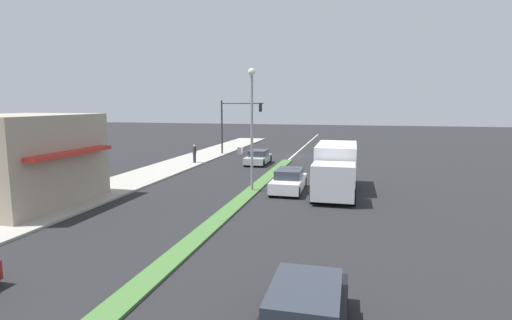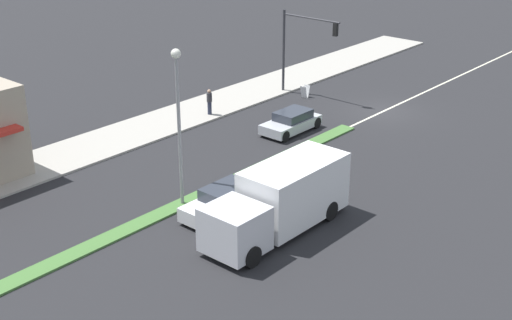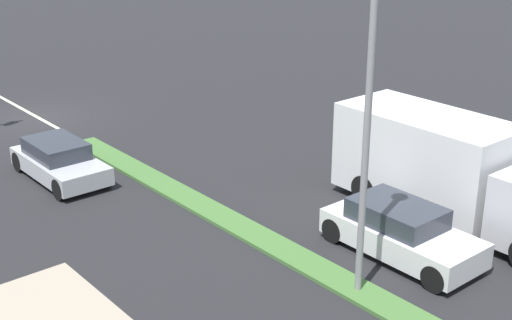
{
  "view_description": "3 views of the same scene",
  "coord_description": "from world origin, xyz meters",
  "px_view_note": "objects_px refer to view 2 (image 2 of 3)",
  "views": [
    {
      "loc": [
        -5.93,
        41.17,
        5.39
      ],
      "look_at": [
        0.13,
        16.17,
        1.74
      ],
      "focal_mm": 28.0,
      "sensor_mm": 36.0,
      "label": 1
    },
    {
      "loc": [
        -22.24,
        38.13,
        14.96
      ],
      "look_at": [
        -1.81,
        14.58,
        1.77
      ],
      "focal_mm": 50.0,
      "sensor_mm": 36.0,
      "label": 2
    },
    {
      "loc": [
        11.11,
        27.33,
        8.85
      ],
      "look_at": [
        -1.47,
        12.3,
        1.36
      ],
      "focal_mm": 50.0,
      "sensor_mm": 36.0,
      "label": 3
    }
  ],
  "objects_px": {
    "sedan_silver": "(291,122)",
    "van_white": "(225,202)",
    "warning_aframe_sign": "(305,92)",
    "traffic_signal_main": "(301,39)",
    "pedestrian": "(209,101)",
    "street_lamp": "(178,108)",
    "delivery_truck": "(281,199)"
  },
  "relations": [
    {
      "from": "street_lamp",
      "to": "warning_aframe_sign",
      "type": "distance_m",
      "value": 18.16
    },
    {
      "from": "warning_aframe_sign",
      "to": "delivery_truck",
      "type": "relative_size",
      "value": 0.11
    },
    {
      "from": "van_white",
      "to": "delivery_truck",
      "type": "bearing_deg",
      "value": -168.35
    },
    {
      "from": "sedan_silver",
      "to": "van_white",
      "type": "xyz_separation_m",
      "value": [
        -4.4,
        10.42,
        0.05
      ]
    },
    {
      "from": "traffic_signal_main",
      "to": "warning_aframe_sign",
      "type": "distance_m",
      "value": 3.52
    },
    {
      "from": "warning_aframe_sign",
      "to": "van_white",
      "type": "distance_m",
      "value": 17.92
    },
    {
      "from": "sedan_silver",
      "to": "pedestrian",
      "type": "bearing_deg",
      "value": 11.85
    },
    {
      "from": "street_lamp",
      "to": "sedan_silver",
      "type": "relative_size",
      "value": 1.88
    },
    {
      "from": "street_lamp",
      "to": "van_white",
      "type": "xyz_separation_m",
      "value": [
        -2.2,
        -0.58,
        -4.12
      ]
    },
    {
      "from": "traffic_signal_main",
      "to": "delivery_truck",
      "type": "bearing_deg",
      "value": 125.33
    },
    {
      "from": "street_lamp",
      "to": "delivery_truck",
      "type": "distance_m",
      "value": 6.11
    },
    {
      "from": "delivery_truck",
      "to": "van_white",
      "type": "relative_size",
      "value": 1.8
    },
    {
      "from": "street_lamp",
      "to": "warning_aframe_sign",
      "type": "relative_size",
      "value": 8.8
    },
    {
      "from": "street_lamp",
      "to": "pedestrian",
      "type": "relative_size",
      "value": 4.54
    },
    {
      "from": "traffic_signal_main",
      "to": "pedestrian",
      "type": "relative_size",
      "value": 3.45
    },
    {
      "from": "pedestrian",
      "to": "sedan_silver",
      "type": "distance_m",
      "value": 5.75
    },
    {
      "from": "pedestrian",
      "to": "delivery_truck",
      "type": "height_order",
      "value": "delivery_truck"
    },
    {
      "from": "street_lamp",
      "to": "sedan_silver",
      "type": "height_order",
      "value": "street_lamp"
    },
    {
      "from": "delivery_truck",
      "to": "warning_aframe_sign",
      "type": "bearing_deg",
      "value": -55.9
    },
    {
      "from": "pedestrian",
      "to": "street_lamp",
      "type": "bearing_deg",
      "value": 128.53
    },
    {
      "from": "traffic_signal_main",
      "to": "sedan_silver",
      "type": "height_order",
      "value": "traffic_signal_main"
    },
    {
      "from": "pedestrian",
      "to": "van_white",
      "type": "bearing_deg",
      "value": 137.32
    },
    {
      "from": "pedestrian",
      "to": "delivery_truck",
      "type": "relative_size",
      "value": 0.22
    },
    {
      "from": "street_lamp",
      "to": "delivery_truck",
      "type": "height_order",
      "value": "street_lamp"
    },
    {
      "from": "delivery_truck",
      "to": "pedestrian",
      "type": "bearing_deg",
      "value": -34.04
    },
    {
      "from": "traffic_signal_main",
      "to": "street_lamp",
      "type": "height_order",
      "value": "street_lamp"
    },
    {
      "from": "traffic_signal_main",
      "to": "warning_aframe_sign",
      "type": "height_order",
      "value": "traffic_signal_main"
    },
    {
      "from": "warning_aframe_sign",
      "to": "sedan_silver",
      "type": "relative_size",
      "value": 0.21
    },
    {
      "from": "traffic_signal_main",
      "to": "sedan_silver",
      "type": "relative_size",
      "value": 1.43
    },
    {
      "from": "street_lamp",
      "to": "warning_aframe_sign",
      "type": "xyz_separation_m",
      "value": [
        5.55,
        -16.73,
        -4.35
      ]
    },
    {
      "from": "traffic_signal_main",
      "to": "warning_aframe_sign",
      "type": "bearing_deg",
      "value": 168.5
    },
    {
      "from": "sedan_silver",
      "to": "van_white",
      "type": "bearing_deg",
      "value": 112.9
    }
  ]
}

